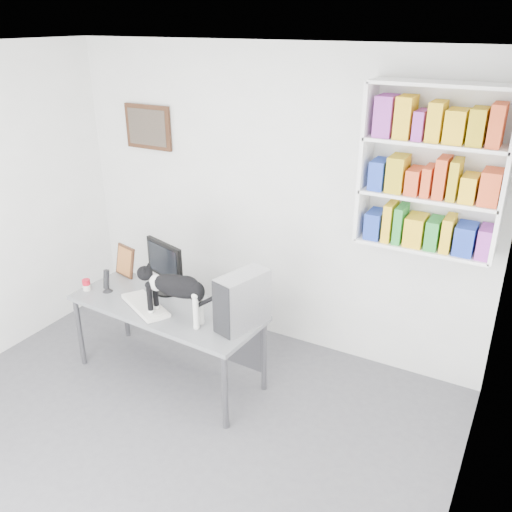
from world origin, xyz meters
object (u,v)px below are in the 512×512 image
at_px(monitor, 166,267).
at_px(cat, 177,297).
at_px(soup_can, 86,285).
at_px(pc_tower, 243,300).
at_px(keyboard, 145,305).
at_px(speaker, 106,281).
at_px(leaning_print, 125,260).
at_px(bookshelf, 432,170).
at_px(desk, 168,342).

xyz_separation_m(monitor, cat, (0.37, -0.35, -0.03)).
relative_size(monitor, soup_can, 4.75).
height_order(pc_tower, soup_can, pc_tower).
height_order(keyboard, speaker, speaker).
bearing_deg(pc_tower, cat, -143.20).
bearing_deg(cat, monitor, 132.15).
xyz_separation_m(soup_can, cat, (1.01, -0.04, 0.16)).
bearing_deg(leaning_print, cat, -12.04).
relative_size(leaning_print, cat, 0.44).
distance_m(bookshelf, speaker, 2.79).
relative_size(speaker, leaning_print, 0.71).
bearing_deg(pc_tower, keyboard, -154.57).
bearing_deg(speaker, keyboard, 8.96).
height_order(keyboard, soup_can, soup_can).
xyz_separation_m(bookshelf, monitor, (-1.94, -0.71, -0.92)).
xyz_separation_m(bookshelf, keyboard, (-1.93, -1.01, -1.14)).
bearing_deg(leaning_print, bookshelf, 27.84).
xyz_separation_m(pc_tower, cat, (-0.48, -0.18, -0.01)).
distance_m(keyboard, soup_can, 0.65).
height_order(leaning_print, cat, cat).
bearing_deg(desk, bookshelf, 30.40).
bearing_deg(bookshelf, keyboard, -152.35).
distance_m(leaning_print, cat, 1.01).
xyz_separation_m(bookshelf, soup_can, (-2.58, -1.01, -1.11)).
distance_m(monitor, speaker, 0.54).
relative_size(desk, leaning_print, 5.69).
xyz_separation_m(desk, monitor, (-0.14, 0.21, 0.58)).
height_order(bookshelf, desk, bookshelf).
distance_m(keyboard, pc_tower, 0.87).
bearing_deg(keyboard, bookshelf, 53.69).
bearing_deg(cat, pc_tower, 16.69).
bearing_deg(pc_tower, monitor, -175.23).
bearing_deg(leaning_print, pc_tower, 3.44).
bearing_deg(cat, desk, 143.85).
relative_size(bookshelf, soup_can, 12.45).
relative_size(speaker, soup_can, 2.09).
bearing_deg(desk, soup_can, -169.09).
relative_size(bookshelf, pc_tower, 2.86).
distance_m(speaker, cat, 0.84).
bearing_deg(bookshelf, soup_can, -158.62).
distance_m(monitor, cat, 0.51).
relative_size(keyboard, soup_can, 5.21).
xyz_separation_m(keyboard, cat, (0.36, -0.04, 0.19)).
relative_size(bookshelf, keyboard, 2.39).
distance_m(soup_can, cat, 1.02).
height_order(monitor, cat, monitor).
bearing_deg(monitor, leaning_print, -173.00).
bearing_deg(keyboard, cat, 19.42).
relative_size(pc_tower, leaning_print, 1.48).
height_order(bookshelf, leaning_print, bookshelf).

